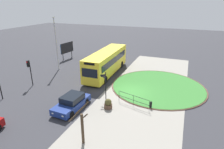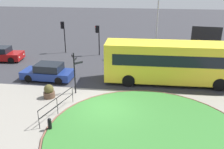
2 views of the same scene
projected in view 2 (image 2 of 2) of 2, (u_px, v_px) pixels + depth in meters
name	position (u px, v px, depth m)	size (l,w,h in m)	color
ground	(105.00, 109.00, 16.14)	(120.00, 120.00, 0.00)	#333338
sidewalk_paving	(101.00, 121.00, 14.72)	(32.00, 8.94, 0.02)	gray
grass_island	(147.00, 135.00, 13.31)	(11.10, 11.10, 0.10)	#387A33
grass_kerb_ring	(147.00, 135.00, 13.31)	(11.41, 11.41, 0.11)	brown
signpost_directional	(75.00, 70.00, 17.75)	(0.83, 0.61, 3.13)	black
bollard_foreground	(50.00, 124.00, 13.72)	(0.22, 0.22, 0.77)	black
railing_grass_edge	(57.00, 104.00, 15.22)	(1.00, 3.44, 1.15)	black
bus_yellow	(173.00, 62.00, 19.58)	(10.82, 2.80, 3.32)	yellow
car_near_lane	(2.00, 54.00, 25.49)	(4.13, 2.14, 1.44)	maroon
car_far_lane	(48.00, 72.00, 20.63)	(4.32, 2.07, 1.40)	navy
traffic_light_near	(98.00, 34.00, 26.76)	(0.49, 0.26, 3.29)	black
traffic_light_far	(63.00, 30.00, 27.62)	(0.48, 0.31, 3.55)	black
lamppost_tall	(158.00, 17.00, 25.87)	(0.32, 0.32, 7.92)	#B7B7BC
billboard_left	(206.00, 35.00, 28.01)	(3.27, 0.52, 2.97)	black
planter_near_signpost	(49.00, 92.00, 17.50)	(0.80, 0.80, 1.01)	brown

